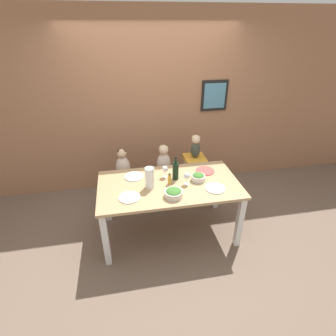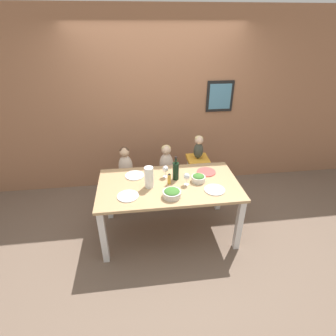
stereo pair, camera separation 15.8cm
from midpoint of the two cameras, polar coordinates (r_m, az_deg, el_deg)
ground_plane at (r=3.65m, az=1.42°, el=-13.52°), size 14.00×14.00×0.00m
wall_back at (r=4.13m, az=-1.11°, el=13.46°), size 10.00×0.09×2.70m
dining_table at (r=3.23m, az=1.56°, el=-4.88°), size 1.70×0.92×0.76m
chair_far_left at (r=3.95m, az=-7.79°, el=-2.81°), size 0.36×0.39×0.48m
chair_far_center at (r=3.98m, az=0.77°, el=-2.25°), size 0.36×0.39×0.48m
chair_right_highchair at (r=3.99m, az=7.52°, el=0.04°), size 0.31×0.33×0.71m
person_child_left at (r=3.80m, az=-8.10°, el=1.20°), size 0.20×0.18×0.46m
person_child_center at (r=3.83m, az=0.80°, el=1.75°), size 0.20×0.18×0.46m
person_baby_right at (r=3.83m, az=7.86°, el=4.76°), size 0.14×0.13×0.35m
wine_bottle at (r=3.21m, az=3.11°, el=-0.58°), size 0.08×0.08×0.31m
paper_towel_roll at (r=3.06m, az=-2.67°, el=-2.05°), size 0.11×0.11×0.26m
wine_glass_near at (r=3.12m, az=5.54°, el=-1.92°), size 0.08×0.08×0.15m
wine_glass_far at (r=3.26m, az=0.80°, el=-0.28°), size 0.08×0.08×0.15m
salad_bowl_large at (r=2.93m, az=2.45°, el=-5.51°), size 0.21×0.21×0.09m
salad_bowl_small at (r=3.23m, az=8.03°, el=-2.19°), size 0.17×0.17×0.09m
dinner_plate_front_left at (r=2.98m, az=-7.21°, el=-6.11°), size 0.24×0.24×0.01m
dinner_plate_back_left at (r=3.35m, az=-5.93°, el=-1.64°), size 0.24×0.24×0.01m
dinner_plate_back_right at (r=3.46m, az=9.63°, el=-0.86°), size 0.24×0.24×0.01m
dinner_plate_front_right at (r=3.12m, az=11.55°, el=-4.68°), size 0.24×0.24×0.01m
condiment_bottle_hot_sauce at (r=3.14m, az=1.72°, el=-2.39°), size 0.04×0.04×0.15m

